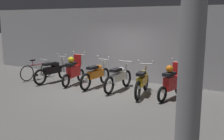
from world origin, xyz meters
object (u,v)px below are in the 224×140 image
object	(u,v)px
motorbike_slot_1	(74,70)
motorbike_slot_2	(96,74)
motorbike_slot_3	(119,77)
motorbike_slot_5	(172,82)
motorbike_slot_0	(53,70)
bicycle	(37,71)
support_pillar	(190,75)
motorbike_slot_4	(142,81)

from	to	relation	value
motorbike_slot_1	motorbike_slot_2	world-z (taller)	motorbike_slot_1
motorbike_slot_3	motorbike_slot_1	bearing A→B (deg)	-177.99
motorbike_slot_2	motorbike_slot_5	size ratio (longest dim) A/B	1.17
motorbike_slot_2	motorbike_slot_3	size ratio (longest dim) A/B	1.00
motorbike_slot_0	motorbike_slot_2	xyz separation A→B (m)	(2.01, 0.20, 0.00)
motorbike_slot_3	bicycle	bearing A→B (deg)	-178.28
support_pillar	motorbike_slot_1	bearing A→B (deg)	148.02
motorbike_slot_5	support_pillar	size ratio (longest dim) A/B	0.54
motorbike_slot_2	motorbike_slot_3	distance (m)	1.01
motorbike_slot_1	bicycle	xyz separation A→B (m)	(-1.99, -0.05, -0.21)
motorbike_slot_5	bicycle	world-z (taller)	motorbike_slot_5
motorbike_slot_1	motorbike_slot_3	world-z (taller)	motorbike_slot_1
motorbike_slot_0	motorbike_slot_5	xyz separation A→B (m)	(5.03, 0.13, 0.08)
motorbike_slot_5	support_pillar	xyz separation A→B (m)	(1.35, -3.37, 0.98)
motorbike_slot_2	motorbike_slot_0	bearing A→B (deg)	-174.25
motorbike_slot_0	support_pillar	bearing A→B (deg)	-26.92
motorbike_slot_0	motorbike_slot_1	world-z (taller)	motorbike_slot_1
motorbike_slot_3	motorbike_slot_5	xyz separation A→B (m)	(2.02, -0.06, 0.08)
motorbike_slot_3	bicycle	size ratio (longest dim) A/B	1.13
motorbike_slot_3	support_pillar	xyz separation A→B (m)	(3.37, -3.43, 1.05)
motorbike_slot_4	support_pillar	size ratio (longest dim) A/B	0.63
motorbike_slot_1	motorbike_slot_4	size ratio (longest dim) A/B	0.87
motorbike_slot_5	motorbike_slot_4	bearing A→B (deg)	-175.08
motorbike_slot_2	motorbike_slot_1	bearing A→B (deg)	-175.35
motorbike_slot_0	motorbike_slot_3	world-z (taller)	motorbike_slot_0
bicycle	support_pillar	size ratio (longest dim) A/B	0.56
motorbike_slot_5	bicycle	size ratio (longest dim) A/B	0.97
motorbike_slot_1	bicycle	size ratio (longest dim) A/B	0.98
motorbike_slot_4	support_pillar	xyz separation A→B (m)	(2.37, -3.29, 1.05)
motorbike_slot_3	support_pillar	bearing A→B (deg)	-45.53
motorbike_slot_2	motorbike_slot_4	world-z (taller)	same
motorbike_slot_2	bicycle	xyz separation A→B (m)	(-3.00, -0.13, -0.13)
bicycle	support_pillar	xyz separation A→B (m)	(7.37, -3.31, 1.18)
motorbike_slot_0	bicycle	xyz separation A→B (m)	(-0.99, 0.07, -0.13)
motorbike_slot_2	support_pillar	world-z (taller)	support_pillar
motorbike_slot_4	support_pillar	world-z (taller)	support_pillar
motorbike_slot_0	support_pillar	distance (m)	7.24
motorbike_slot_1	motorbike_slot_5	xyz separation A→B (m)	(4.03, 0.01, 0.00)
bicycle	motorbike_slot_4	bearing A→B (deg)	-0.31
motorbike_slot_3	bicycle	xyz separation A→B (m)	(-4.00, -0.12, -0.13)
motorbike_slot_0	motorbike_slot_2	world-z (taller)	same
motorbike_slot_4	support_pillar	bearing A→B (deg)	-54.20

